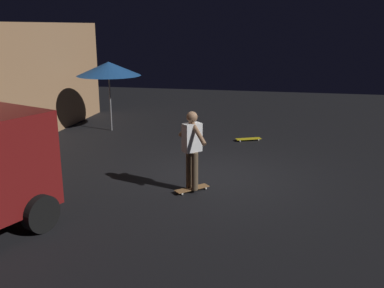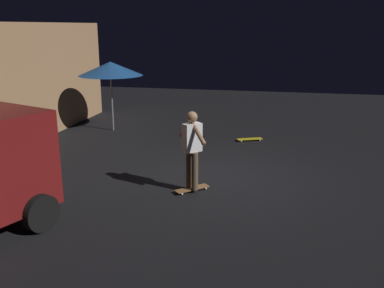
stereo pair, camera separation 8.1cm
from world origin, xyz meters
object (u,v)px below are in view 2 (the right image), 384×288
(skateboard_spare, at_px, (250,139))
(skater, at_px, (192,145))
(patio_umbrella, at_px, (110,69))
(skateboard_ridden, at_px, (192,189))

(skateboard_spare, height_order, skater, skater)
(patio_umbrella, relative_size, skateboard_spare, 2.90)
(skateboard_spare, bearing_deg, skateboard_ridden, 169.07)
(skater, bearing_deg, patio_umbrella, 37.67)
(patio_umbrella, xyz_separation_m, skateboard_ridden, (-4.91, -3.79, -2.02))
(patio_umbrella, bearing_deg, skateboard_ridden, -142.33)
(skateboard_ridden, xyz_separation_m, skater, (0.00, 0.00, 0.98))
(patio_umbrella, distance_m, skater, 6.28)
(skater, bearing_deg, skateboard_ridden, 180.00)
(skateboard_ridden, distance_m, skater, 0.98)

